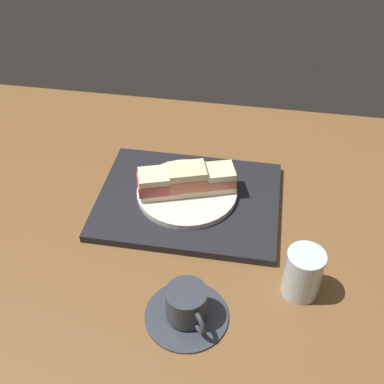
{
  "coord_description": "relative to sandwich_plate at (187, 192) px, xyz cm",
  "views": [
    {
      "loc": [
        -12.63,
        67.14,
        71.33
      ],
      "look_at": [
        -0.18,
        -6.29,
        5.0
      ],
      "focal_mm": 44.95,
      "sensor_mm": 36.0,
      "label": 1
    }
  ],
  "objects": [
    {
      "name": "sandwich_plate",
      "position": [
        0.0,
        0.0,
        0.0
      ],
      "size": [
        21.59,
        21.59,
        1.26
      ],
      "primitive_type": "cylinder",
      "color": "silver",
      "rests_on": "serving_tray"
    },
    {
      "name": "sandwich_near",
      "position": [
        -5.83,
        -1.96,
        3.14
      ],
      "size": [
        9.33,
        7.9,
        5.01
      ],
      "color": "beige",
      "rests_on": "sandwich_plate"
    },
    {
      "name": "ground_plane",
      "position": [
        -1.37,
        8.95,
        -3.87
      ],
      "size": [
        140.0,
        100.0,
        3.0
      ],
      "primitive_type": "cube",
      "color": "brown"
    },
    {
      "name": "serving_tray",
      "position": [
        -0.47,
        0.95,
        -1.5
      ],
      "size": [
        38.66,
        29.71,
        1.74
      ],
      "primitive_type": "cube",
      "color": "black",
      "rests_on": "ground_plane"
    },
    {
      "name": "drinking_glass",
      "position": [
        -24.23,
        20.32,
        2.47
      ],
      "size": [
        6.7,
        6.7,
        9.69
      ],
      "primitive_type": "cylinder",
      "color": "silver",
      "rests_on": "ground_plane"
    },
    {
      "name": "coffee_cup",
      "position": [
        -5.16,
        29.25,
        0.41
      ],
      "size": [
        14.55,
        14.55,
        6.88
      ],
      "color": "#333842",
      "rests_on": "ground_plane"
    },
    {
      "name": "sandwich_far",
      "position": [
        5.83,
        1.96,
        3.35
      ],
      "size": [
        9.84,
        8.09,
        5.44
      ],
      "color": "beige",
      "rests_on": "sandwich_plate"
    },
    {
      "name": "sandwich_middle",
      "position": [
        -0.0,
        0.0,
        3.67
      ],
      "size": [
        9.58,
        8.06,
        6.08
      ],
      "color": "beige",
      "rests_on": "sandwich_plate"
    }
  ]
}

